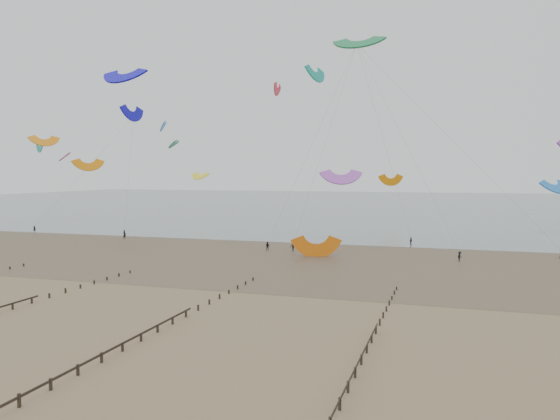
{
  "coord_description": "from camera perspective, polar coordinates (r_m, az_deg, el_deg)",
  "views": [
    {
      "loc": [
        27.9,
        -52.54,
        13.7
      ],
      "look_at": [
        2.58,
        28.0,
        8.0
      ],
      "focal_mm": 35.0,
      "sensor_mm": 36.0,
      "label": 1
    }
  ],
  "objects": [
    {
      "name": "kitesurfers",
      "position": [
        98.9,
        15.58,
        -3.77
      ],
      "size": [
        134.26,
        20.91,
        1.76
      ],
      "color": "black",
      "rests_on": "ground"
    },
    {
      "name": "grounded_kite",
      "position": [
        90.33,
        3.8,
        -4.87
      ],
      "size": [
        8.1,
        7.04,
        3.8
      ],
      "primitive_type": null,
      "rotation": [
        1.54,
        0.0,
        0.27
      ],
      "color": "orange",
      "rests_on": "ground"
    },
    {
      "name": "kitesurfer_lead",
      "position": [
        118.16,
        -15.95,
        -2.48
      ],
      "size": [
        0.7,
        0.46,
        1.89
      ],
      "primitive_type": "imported",
      "rotation": [
        0.0,
        0.0,
        3.12
      ],
      "color": "black",
      "rests_on": "ground"
    },
    {
      "name": "ground",
      "position": [
        61.04,
        -10.38,
        -9.17
      ],
      "size": [
        500.0,
        500.0,
        0.0
      ],
      "primitive_type": "plane",
      "color": "brown",
      "rests_on": "ground"
    },
    {
      "name": "kites_airborne",
      "position": [
        141.57,
        4.12,
        7.35
      ],
      "size": [
        243.34,
        110.45,
        41.76
      ],
      "color": "orange",
      "rests_on": "ground"
    },
    {
      "name": "groynes",
      "position": [
        43.22,
        -17.73,
        -14.15
      ],
      "size": [
        72.16,
        50.16,
        1.0
      ],
      "color": "black",
      "rests_on": "ground"
    },
    {
      "name": "sea_and_shore",
      "position": [
        93.64,
        -2.72,
        -4.55
      ],
      "size": [
        500.0,
        665.0,
        0.03
      ],
      "color": "#475654",
      "rests_on": "ground"
    }
  ]
}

